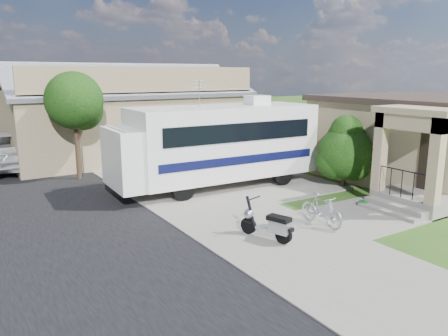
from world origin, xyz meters
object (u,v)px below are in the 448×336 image
motorhome (217,142)px  shrub (345,150)px  bicycle (321,212)px  pickup_truck (5,149)px  garden_hose (363,204)px  scooter (269,224)px

motorhome → shrub: (4.39, -2.62, -0.34)m
bicycle → pickup_truck: bearing=113.3°
garden_hose → scooter: bearing=-170.3°
scooter → garden_hose: 4.81m
bicycle → scooter: bearing=179.8°
shrub → scooter: bearing=-153.4°
shrub → pickup_truck: size_ratio=0.45×
scooter → pickup_truck: size_ratio=0.25×
motorhome → pickup_truck: (-6.71, 8.61, -0.92)m
scooter → garden_hose: (4.72, 0.81, -0.41)m
motorhome → shrub: size_ratio=2.88×
bicycle → pickup_truck: 15.84m
shrub → garden_hose: size_ratio=8.36×
scooter → pickup_truck: 15.16m
pickup_truck → garden_hose: size_ratio=18.70×
motorhome → scooter: size_ratio=5.12×
motorhome → bicycle: motorhome is taller
shrub → garden_hose: 3.09m
motorhome → garden_hose: motorhome is taller
motorhome → scooter: (-1.83, -5.74, -1.33)m
bicycle → pickup_truck: pickup_truck is taller
shrub → garden_hose: shrub is taller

